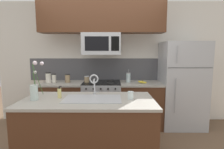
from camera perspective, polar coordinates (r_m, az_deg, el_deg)
name	(u,v)px	position (r m, az deg, el deg)	size (l,w,h in m)	color
ground_plane	(99,148)	(3.04, -4.40, -22.94)	(10.00, 10.00, 0.00)	brown
rear_partition	(116,62)	(3.90, 1.40, 3.96)	(5.20, 0.10, 2.60)	silver
splash_band	(103,69)	(3.86, -3.05, 1.69)	(3.21, 0.01, 0.48)	#4C4C51
back_counter_left	(64,104)	(3.81, -15.29, -9.28)	(0.84, 0.65, 0.91)	#4C2B19
back_counter_right	(140,104)	(3.72, 9.23, -9.55)	(0.86, 0.65, 0.91)	#4C2B19
stove_range	(102,104)	(3.68, -3.29, -9.55)	(0.76, 0.64, 0.93)	#A8AAAF
microwave	(101,44)	(3.50, -3.46, 9.89)	(0.74, 0.40, 0.42)	#A8AAAF
upper_cabinet_band	(102,17)	(3.53, -3.36, 18.18)	(2.40, 0.34, 0.60)	#4C2B19
refrigerator	(181,85)	(3.86, 21.73, -3.11)	(0.85, 0.74, 1.73)	#A8AAAF
storage_jar_tall	(48,77)	(3.78, -20.08, -0.92)	(0.10, 0.10, 0.21)	silver
storage_jar_medium	(54,78)	(3.74, -18.39, -1.17)	(0.08, 0.08, 0.18)	silver
storage_jar_short	(68,78)	(3.70, -14.31, -1.19)	(0.10, 0.10, 0.17)	#997F5B
storage_jar_squat	(87,79)	(3.58, -8.24, -1.59)	(0.10, 0.10, 0.14)	#997F5B
banana_bunch	(142,82)	(3.55, 9.91, -2.46)	(0.19, 0.16, 0.08)	yellow
french_press	(128,77)	(3.63, 5.36, -0.95)	(0.09, 0.09, 0.27)	silver
island_counter	(89,131)	(2.53, -7.56, -17.91)	(1.75, 0.85, 0.91)	#4C2B19
kitchen_sink	(93,104)	(2.38, -6.36, -9.56)	(0.76, 0.44, 0.16)	#ADAFB5
sink_faucet	(94,82)	(2.53, -5.85, -2.34)	(0.14, 0.14, 0.31)	#B7BABF
dish_soap_bottle	(59,93)	(2.50, -16.79, -5.80)	(0.06, 0.05, 0.16)	#DBCC75
drinking_glass	(131,95)	(2.35, 6.08, -6.77)	(0.08, 0.08, 0.10)	silver
flower_vase	(35,89)	(2.50, -23.97, -4.23)	(0.18, 0.18, 0.51)	silver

